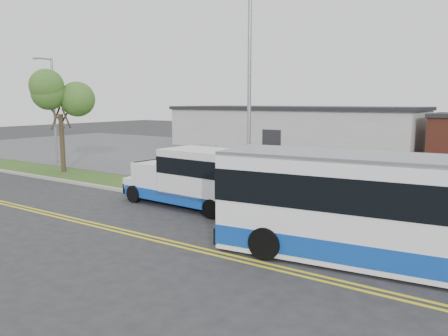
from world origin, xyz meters
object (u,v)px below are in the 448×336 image
Objects in this scene: shuttle_bus at (198,177)px; streetlight_far at (53,107)px; parked_car_a at (276,157)px; transit_bus at (417,214)px; pedestrian at (152,175)px; tree_west at (60,97)px; parked_car_b at (198,155)px; streetlight_near at (248,93)px.

streetlight_far is at bearing 168.00° from shuttle_bus.
streetlight_far is at bearing 179.92° from parked_car_a.
transit_bus is 2.75× the size of parked_car_a.
streetlight_far is at bearing 158.62° from transit_bus.
transit_bus is 7.10× the size of pedestrian.
streetlight_far reaches higher than shuttle_bus.
streetlight_far is at bearing 151.02° from tree_west.
shuttle_bus is 1.54× the size of parked_car_b.
tree_west is at bearing -28.98° from streetlight_far.
shuttle_bus reaches higher than parked_car_a.
parked_car_a is (-4.03, 10.70, -4.41)m from streetlight_near.
pedestrian is 11.62m from parked_car_a.
transit_bus is at bearing -28.30° from streetlight_near.
shuttle_bus is at bearing -68.04° from parked_car_b.
transit_bus reaches higher than pedestrian.
streetlight_far reaches higher than pedestrian.
shuttle_bus reaches higher than parked_car_b.
streetlight_near is at bearing -179.93° from pedestrian.
streetlight_near is at bearing -97.63° from parked_car_a.
parked_car_b is at bearing 130.86° from shuttle_bus.
transit_bus is (9.77, -2.36, 0.21)m from shuttle_bus.
shuttle_bus is at bearing -106.55° from parked_car_a.
streetlight_near is 7.00m from pedestrian.
parked_car_a is at bearing 42.99° from tree_west.
streetlight_near is 12.26m from parked_car_a.
transit_bus reaches higher than shuttle_bus.
tree_west reaches higher than parked_car_a.
streetlight_near is at bearing -8.05° from streetlight_far.
tree_west is at bearing 161.32° from transit_bus.
tree_west reaches higher than pedestrian.
parked_car_b is at bearing 138.34° from streetlight_near.
tree_west is 0.73× the size of streetlight_near.
parked_car_a is (14.97, 8.02, -3.65)m from streetlight_far.
tree_west is 10.62m from parked_car_b.
streetlight_far reaches higher than parked_car_b.
tree_west is 24.19m from transit_bus.
transit_bus is 19.68m from parked_car_a.
streetlight_near is at bearing 61.25° from shuttle_bus.
tree_west is at bearing -139.98° from parked_car_b.
tree_west is 4.62m from streetlight_far.
transit_bus is at bearing -14.75° from streetlight_far.
tree_west is 15.01m from streetlight_near.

